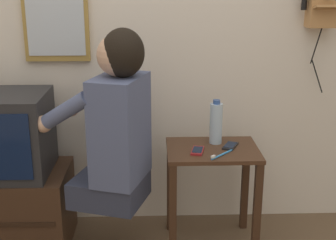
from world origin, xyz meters
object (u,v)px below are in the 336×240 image
Objects in this scene: wall_mirror at (54,1)px; cell_phone_held at (198,151)px; person at (116,123)px; television at (5,134)px; toothbrush at (221,155)px; water_bottle at (216,123)px; cell_phone_spare at (230,146)px.

wall_mirror is 4.99× the size of cell_phone_held.
person is 2.00× the size of television.
toothbrush is (0.12, -0.07, 0.00)m from cell_phone_held.
cell_phone_spare is at bearing -42.49° from water_bottle.
cell_phone_held is at bearing -64.72° from person.
water_bottle is (-0.07, 0.07, 0.11)m from cell_phone_spare.
wall_mirror reaches higher than cell_phone_held.
cell_phone_held is (0.78, -0.36, -0.76)m from wall_mirror.
water_bottle is (0.11, 0.13, 0.11)m from cell_phone_held.
water_bottle reaches higher than toothbrush.
television is at bearing 36.99° from toothbrush.
person reaches higher than water_bottle.
cell_phone_held is 0.97× the size of cell_phone_spare.
person reaches higher than cell_phone_spare.
television is 1.04m from cell_phone_held.
cell_phone_spare is at bearing -0.19° from television.
cell_phone_spare is (1.22, -0.00, -0.08)m from television.
cell_phone_spare is 0.15m from water_bottle.
person is 0.65m from cell_phone_spare.
wall_mirror is 1.26m from cell_phone_spare.
cell_phone_held is at bearing 13.55° from toothbrush.
wall_mirror is at bearing 58.40° from person.
cell_phone_held is at bearing -130.10° from water_bottle.
cell_phone_spare is 0.15m from toothbrush.
water_bottle is (0.89, -0.22, -0.65)m from wall_mirror.
person is at bearing -11.72° from television.
toothbrush is at bearing -73.35° from person.
water_bottle is at bearing -52.69° from person.
wall_mirror is 4.86× the size of cell_phone_spare.
person is at bearing -143.75° from cell_phone_spare.
cell_phone_held is 0.54× the size of water_bottle.
person is 6.72× the size of cell_phone_spare.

